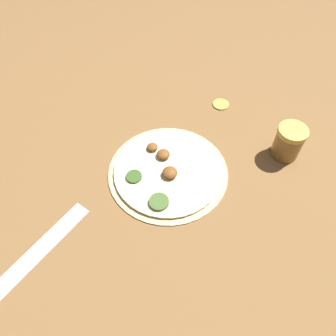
% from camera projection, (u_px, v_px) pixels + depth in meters
% --- Properties ---
extents(ground_plane, '(3.00, 3.00, 0.00)m').
position_uv_depth(ground_plane, '(168.00, 172.00, 0.72)').
color(ground_plane, brown).
extents(pizza, '(0.26, 0.26, 0.03)m').
position_uv_depth(pizza, '(167.00, 171.00, 0.71)').
color(pizza, beige).
rests_on(pizza, ground_plane).
extents(spice_jar, '(0.06, 0.06, 0.08)m').
position_uv_depth(spice_jar, '(288.00, 142.00, 0.72)').
color(spice_jar, olive).
rests_on(spice_jar, ground_plane).
extents(loose_cap, '(0.04, 0.04, 0.01)m').
position_uv_depth(loose_cap, '(221.00, 104.00, 0.85)').
color(loose_cap, gold).
rests_on(loose_cap, ground_plane).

